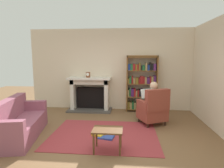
% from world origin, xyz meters
% --- Properties ---
extents(ground, '(14.00, 14.00, 0.00)m').
position_xyz_m(ground, '(0.00, 0.00, 0.00)').
color(ground, brown).
extents(back_wall, '(5.60, 0.10, 2.70)m').
position_xyz_m(back_wall, '(0.00, 2.55, 1.35)').
color(back_wall, beige).
rests_on(back_wall, ground).
extents(side_wall_right, '(0.10, 5.20, 2.70)m').
position_xyz_m(side_wall_right, '(2.65, 1.25, 1.35)').
color(side_wall_right, beige).
rests_on(side_wall_right, ground).
extents(area_rug, '(2.40, 1.80, 0.01)m').
position_xyz_m(area_rug, '(0.00, 0.30, 0.01)').
color(area_rug, '#993337').
rests_on(area_rug, ground).
extents(fireplace, '(1.44, 0.64, 1.11)m').
position_xyz_m(fireplace, '(-0.73, 2.30, 0.59)').
color(fireplace, '#4C4742').
rests_on(fireplace, ground).
extents(mantel_clock, '(0.14, 0.14, 0.17)m').
position_xyz_m(mantel_clock, '(-0.77, 2.20, 1.20)').
color(mantel_clock, brown).
rests_on(mantel_clock, fireplace).
extents(bookshelf, '(0.99, 0.32, 1.82)m').
position_xyz_m(bookshelf, '(0.97, 2.33, 0.89)').
color(bookshelf, brown).
rests_on(bookshelf, ground).
extents(armchair_reading, '(0.84, 0.83, 0.97)m').
position_xyz_m(armchair_reading, '(1.20, 1.08, 0.42)').
color(armchair_reading, '#331E14').
rests_on(armchair_reading, ground).
extents(seated_reader, '(0.51, 0.60, 1.14)m').
position_xyz_m(seated_reader, '(1.15, 1.19, 0.62)').
color(seated_reader, white).
rests_on(seated_reader, ground).
extents(sofa_floral, '(1.03, 1.81, 0.85)m').
position_xyz_m(sofa_floral, '(-1.86, 0.01, 0.32)').
color(sofa_floral, '#914F63').
rests_on(sofa_floral, ground).
extents(side_table, '(0.56, 0.39, 0.44)m').
position_xyz_m(side_table, '(0.17, -0.43, 0.37)').
color(side_table, brown).
rests_on(side_table, ground).
extents(scattered_books, '(0.54, 0.39, 0.04)m').
position_xyz_m(scattered_books, '(0.00, 0.16, 0.03)').
color(scattered_books, gold).
rests_on(scattered_books, area_rug).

